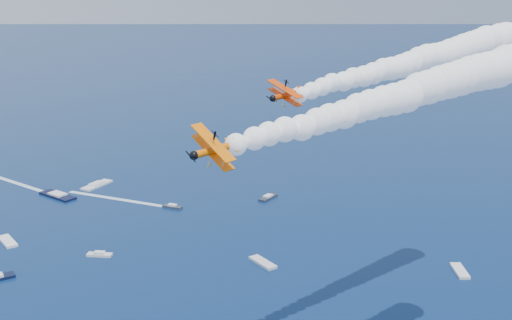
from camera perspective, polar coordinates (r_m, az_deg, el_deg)
biplane_lead at (r=104.13m, az=2.65°, el=5.70°), size 7.12×8.46×6.68m
biplane_trail at (r=75.36m, az=-3.64°, el=0.91°), size 7.07×8.59×7.56m
smoke_trail_lead at (r=129.19m, az=14.00°, el=8.43°), size 69.71×12.25×12.32m
smoke_trail_trail at (r=97.94m, az=13.02°, el=5.61°), size 69.52×8.52×12.32m
spectator_boats at (r=185.79m, az=-18.85°, el=-8.13°), size 217.06×175.36×0.70m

